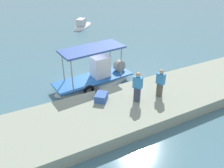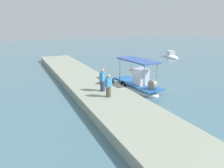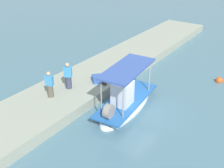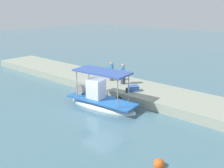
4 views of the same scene
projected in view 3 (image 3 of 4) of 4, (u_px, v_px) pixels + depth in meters
ground_plane at (133, 107)px, 16.52m from camera, size 120.00×120.00×0.00m
dock_quay at (82, 85)px, 18.42m from camera, size 36.00×4.12×0.64m
main_fishing_boat at (126, 102)px, 16.17m from camera, size 5.58×2.26×2.99m
fisherman_near_bollard at (68, 77)px, 16.96m from camera, size 0.53×0.55×1.71m
fisherman_by_crate at (50, 85)px, 16.04m from camera, size 0.47×0.52×1.62m
mooring_bollard at (105, 82)px, 17.60m from camera, size 0.24×0.24×0.36m
cargo_crate at (97, 79)px, 18.00m from camera, size 0.95×0.97×0.40m
marker_buoy at (219, 80)px, 19.45m from camera, size 0.50×0.50×0.50m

